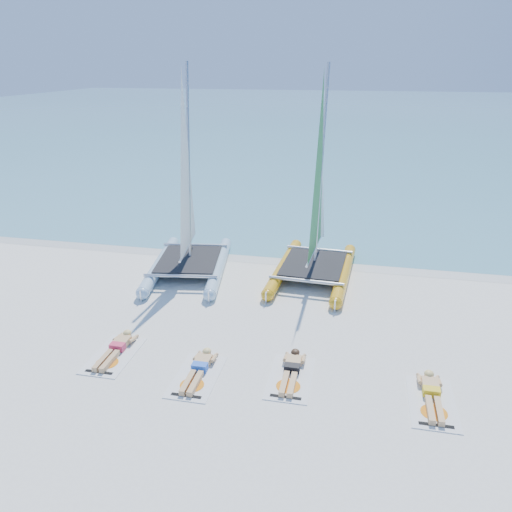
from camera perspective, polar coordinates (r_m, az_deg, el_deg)
The scene contains 13 objects.
ground at distance 14.05m, azimuth -4.11°, elevation -8.15°, with size 140.00×140.00×0.00m, color silver.
sea at distance 75.12m, azimuth 9.58°, elevation 15.86°, with size 140.00×115.00×0.01m, color #79B4CA.
wet_sand_strip at distance 18.88m, azimuth 0.42°, elevation -0.07°, with size 140.00×1.40×0.01m, color beige.
catamaran_blue at distance 17.18m, azimuth -7.90°, elevation 5.04°, with size 3.29×5.57×7.15m.
catamaran_yellow at distance 17.09m, azimuth 7.12°, elevation 5.38°, with size 2.79×5.66×7.13m.
towel_a at distance 13.28m, azimuth -15.96°, elevation -10.87°, with size 1.00×1.85×0.02m, color white.
sunbather_a at distance 13.36m, azimuth -15.63°, elevation -10.06°, with size 0.37×1.73×0.26m.
towel_b at distance 12.12m, azimuth -6.78°, elevation -13.52°, with size 1.00×1.85×0.02m, color white.
sunbather_b at distance 12.21m, azimuth -6.51°, elevation -12.60°, with size 0.37×1.73×0.26m.
towel_c at distance 12.03m, azimuth 3.96°, elevation -13.71°, with size 1.00×1.85×0.02m, color white.
sunbather_c at distance 12.12m, azimuth 4.10°, elevation -12.77°, with size 0.37×1.73×0.26m.
towel_d at distance 11.90m, azimuth 19.48°, elevation -15.51°, with size 1.00×1.85×0.02m, color white.
sunbather_d at distance 11.99m, azimuth 19.44°, elevation -14.55°, with size 0.37×1.73×0.26m.
Camera 1 is at (3.50, -11.72, 6.92)m, focal length 35.00 mm.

